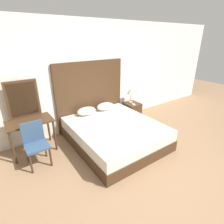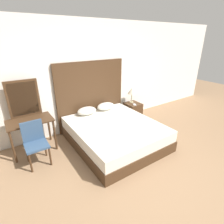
% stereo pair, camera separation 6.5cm
% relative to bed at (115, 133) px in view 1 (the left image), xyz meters
% --- Properties ---
extents(ground_plane, '(16.00, 16.00, 0.00)m').
position_rel_bed_xyz_m(ground_plane, '(-0.11, -1.18, -0.24)').
color(ground_plane, '#8C6B4C').
extents(wall_back, '(10.00, 0.06, 2.70)m').
position_rel_bed_xyz_m(wall_back, '(-0.11, 1.14, 1.11)').
color(wall_back, white).
rests_on(wall_back, ground_plane).
extents(bed, '(1.81, 2.08, 0.49)m').
position_rel_bed_xyz_m(bed, '(0.00, 0.00, 0.00)').
color(bed, '#422B19').
rests_on(bed, ground_plane).
extents(headboard, '(1.90, 0.05, 1.76)m').
position_rel_bed_xyz_m(headboard, '(-0.00, 1.07, 0.64)').
color(headboard, '#422B19').
rests_on(headboard, ground_plane).
extents(pillow_left, '(0.49, 0.33, 0.19)m').
position_rel_bed_xyz_m(pillow_left, '(-0.28, 0.82, 0.34)').
color(pillow_left, silver).
rests_on(pillow_left, bed).
extents(pillow_right, '(0.49, 0.33, 0.19)m').
position_rel_bed_xyz_m(pillow_right, '(0.28, 0.82, 0.34)').
color(pillow_right, silver).
rests_on(pillow_right, bed).
extents(phone_on_bed, '(0.16, 0.16, 0.01)m').
position_rel_bed_xyz_m(phone_on_bed, '(0.11, 0.26, 0.25)').
color(phone_on_bed, '#B7B7BC').
rests_on(phone_on_bed, bed).
extents(nightstand, '(0.41, 0.44, 0.49)m').
position_rel_bed_xyz_m(nightstand, '(1.20, 0.77, 0.00)').
color(nightstand, '#422B19').
rests_on(nightstand, ground_plane).
extents(table_lamp, '(0.25, 0.25, 0.45)m').
position_rel_bed_xyz_m(table_lamp, '(1.21, 0.86, 0.60)').
color(table_lamp, tan).
rests_on(table_lamp, nightstand).
extents(phone_on_nightstand, '(0.12, 0.17, 0.01)m').
position_rel_bed_xyz_m(phone_on_nightstand, '(1.16, 0.66, 0.25)').
color(phone_on_nightstand, '#B7B7BC').
rests_on(phone_on_nightstand, nightstand).
extents(vanity_desk, '(0.88, 0.55, 0.72)m').
position_rel_bed_xyz_m(vanity_desk, '(-1.62, 0.72, 0.36)').
color(vanity_desk, '#422B19').
rests_on(vanity_desk, ground_plane).
extents(vanity_mirror, '(0.62, 0.03, 0.78)m').
position_rel_bed_xyz_m(vanity_mirror, '(-1.62, 0.97, 0.87)').
color(vanity_mirror, '#422B19').
rests_on(vanity_mirror, vanity_desk).
extents(chair, '(0.41, 0.41, 0.84)m').
position_rel_bed_xyz_m(chair, '(-1.64, 0.28, 0.24)').
color(chair, '#334C6B').
rests_on(chair, ground_plane).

